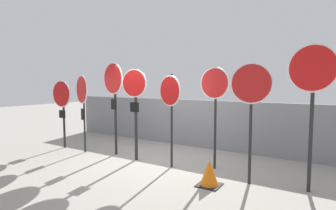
# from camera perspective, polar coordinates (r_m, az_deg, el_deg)

# --- Properties ---
(ground_plane) EXTENTS (40.00, 40.00, 0.00)m
(ground_plane) POSITION_cam_1_polar(r_m,az_deg,el_deg) (6.86, -2.79, -12.27)
(ground_plane) COLOR gray
(fence_back) EXTENTS (9.73, 0.12, 1.49)m
(fence_back) POSITION_cam_1_polar(r_m,az_deg,el_deg) (8.42, 5.14, -3.92)
(fence_back) COLOR slate
(fence_back) RESTS_ON ground
(stop_sign_0) EXTENTS (0.82, 0.12, 2.10)m
(stop_sign_0) POSITION_cam_1_polar(r_m,az_deg,el_deg) (8.69, -22.10, 1.12)
(stop_sign_0) COLOR black
(stop_sign_0) RESTS_ON ground
(stop_sign_1) EXTENTS (0.77, 0.31, 2.23)m
(stop_sign_1) POSITION_cam_1_polar(r_m,az_deg,el_deg) (7.89, -18.20, 2.16)
(stop_sign_1) COLOR black
(stop_sign_1) RESTS_ON ground
(stop_sign_2) EXTENTS (0.85, 0.23, 2.57)m
(stop_sign_2) POSITION_cam_1_polar(r_m,az_deg,el_deg) (7.39, -11.76, 3.58)
(stop_sign_2) COLOR black
(stop_sign_2) RESTS_ON ground
(stop_sign_3) EXTENTS (0.72, 0.16, 2.37)m
(stop_sign_3) POSITION_cam_1_polar(r_m,az_deg,el_deg) (6.75, -7.25, 1.83)
(stop_sign_3) COLOR black
(stop_sign_3) RESTS_ON ground
(stop_sign_4) EXTENTS (0.70, 0.26, 2.23)m
(stop_sign_4) POSITION_cam_1_polar(r_m,az_deg,el_deg) (6.12, 0.47, 1.66)
(stop_sign_4) COLOR black
(stop_sign_4) RESTS_ON ground
(stop_sign_5) EXTENTS (0.73, 0.15, 2.37)m
(stop_sign_5) POSITION_cam_1_polar(r_m,az_deg,el_deg) (6.09, 10.13, 2.73)
(stop_sign_5) COLOR black
(stop_sign_5) RESTS_ON ground
(stop_sign_6) EXTENTS (0.79, 0.16, 2.40)m
(stop_sign_6) POSITION_cam_1_polar(r_m,az_deg,el_deg) (5.30, 17.63, 2.41)
(stop_sign_6) COLOR black
(stop_sign_6) RESTS_ON ground
(stop_sign_7) EXTENTS (0.84, 0.27, 2.71)m
(stop_sign_7) POSITION_cam_1_polar(r_m,az_deg,el_deg) (5.33, 28.88, 4.35)
(stop_sign_7) COLOR black
(stop_sign_7) RESTS_ON ground
(traffic_cone_0) EXTENTS (0.44, 0.44, 0.50)m
(traffic_cone_0) POSITION_cam_1_polar(r_m,az_deg,el_deg) (5.36, 8.99, -14.45)
(traffic_cone_0) COLOR black
(traffic_cone_0) RESTS_ON ground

